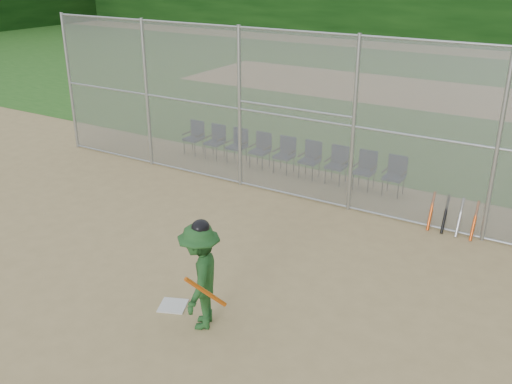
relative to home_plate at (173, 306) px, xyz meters
The scene contains 16 objects.
ground 0.28m from the home_plate, 99.94° to the left, with size 100.00×100.00×0.00m, color tan.
grass_strip 18.27m from the home_plate, 90.15° to the left, with size 100.00×100.00×0.00m, color #275D1B.
dirt_patch_far 18.27m from the home_plate, 90.15° to the left, with size 24.00×24.00×0.00m, color tan.
backstop_fence 5.66m from the home_plate, 90.52° to the left, with size 16.09×0.09×4.00m.
home_plate is the anchor object (origin of this frame).
batter_at_plate 1.16m from the home_plate, 11.71° to the right, with size 1.13×1.34×1.85m.
spare_bats 6.22m from the home_plate, 57.81° to the left, with size 0.96×0.40×0.83m.
chair_0 8.11m from the home_plate, 124.66° to the left, with size 0.54×0.52×0.96m, color #101E3D, non-canonical shape.
chair_1 7.70m from the home_plate, 119.95° to the left, with size 0.54×0.52×0.96m, color #101E3D, non-canonical shape.
chair_2 7.35m from the home_plate, 114.74° to the left, with size 0.54×0.52×0.96m, color #101E3D, non-canonical shape.
chair_3 7.06m from the home_plate, 109.06° to the left, with size 0.54×0.52×0.96m, color #101E3D, non-canonical shape.
chair_4 6.85m from the home_plate, 102.96° to the left, with size 0.54×0.52×0.96m, color #101E3D, non-canonical shape.
chair_5 6.72m from the home_plate, 96.55° to the left, with size 0.54×0.52×0.96m, color #101E3D, non-canonical shape.
chair_6 6.68m from the home_plate, 89.97° to the left, with size 0.54×0.52×0.96m, color #101E3D, non-canonical shape.
chair_7 6.72m from the home_plate, 83.39° to the left, with size 0.54×0.52×0.96m, color #101E3D, non-canonical shape.
chair_8 6.85m from the home_plate, 76.98° to the left, with size 0.54×0.52×0.96m, color #101E3D, non-canonical shape.
Camera 1 is at (5.50, -6.50, 5.47)m, focal length 40.00 mm.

